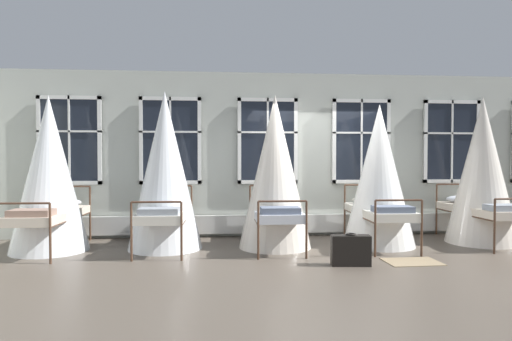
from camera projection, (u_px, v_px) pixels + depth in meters
name	position (u px, v px, depth m)	size (l,w,h in m)	color
ground	(330.00, 248.00, 7.64)	(26.08, 26.08, 0.00)	brown
back_wall_with_windows	(314.00, 155.00, 8.95)	(14.04, 0.10, 3.26)	#B2B7AD
window_bank	(315.00, 181.00, 8.85)	(10.74, 0.10, 2.68)	black
cot_first	(49.00, 176.00, 7.36)	(1.27, 1.92, 2.61)	#4C3323
cot_second	(165.00, 173.00, 7.56)	(1.27, 1.92, 2.70)	#4C3323
cot_third	(275.00, 173.00, 7.69)	(1.27, 1.91, 2.66)	#4C3323
cot_fourth	(379.00, 177.00, 7.85)	(1.27, 1.92, 2.52)	#4C3323
cot_fifth	(482.00, 172.00, 8.09)	(1.27, 1.91, 2.68)	#4C3323
rug_fourth	(412.00, 262.00, 6.59)	(0.80, 0.56, 0.01)	#8E7A5B
suitcase_dark	(351.00, 250.00, 6.38)	(0.58, 0.26, 0.47)	black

